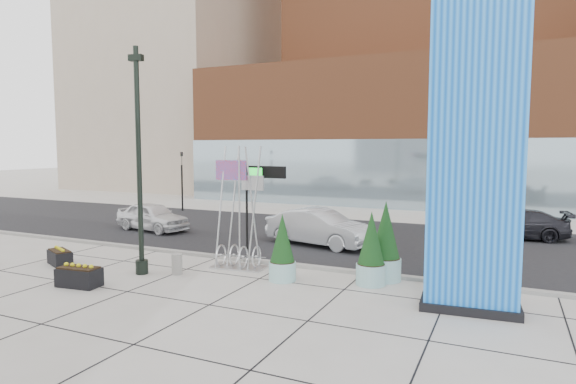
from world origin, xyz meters
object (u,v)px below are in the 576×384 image
at_px(public_art_sculpture, 239,236).
at_px(concrete_bollard, 177,264).
at_px(blue_pylon, 475,158).
at_px(car_silver_mid, 319,228).
at_px(overhead_street_sign, 261,180).
at_px(car_white_west, 153,217).
at_px(lamp_post, 140,183).

height_order(public_art_sculpture, concrete_bollard, public_art_sculpture).
bearing_deg(blue_pylon, car_silver_mid, 132.33).
height_order(blue_pylon, overhead_street_sign, blue_pylon).
height_order(concrete_bollard, car_white_west, car_white_west).
bearing_deg(car_white_west, blue_pylon, -101.10).
height_order(public_art_sculpture, car_silver_mid, public_art_sculpture).
bearing_deg(lamp_post, car_white_west, 128.07).
relative_size(blue_pylon, car_silver_mid, 1.73).
distance_m(lamp_post, concrete_bollard, 3.10).
bearing_deg(concrete_bollard, overhead_street_sign, 50.71).
xyz_separation_m(concrete_bollard, overhead_street_sign, (2.04, 2.49, 2.84)).
distance_m(concrete_bollard, car_silver_mid, 7.21).
height_order(public_art_sculpture, car_white_west, public_art_sculpture).
xyz_separation_m(blue_pylon, car_white_west, (-16.29, 6.34, -3.40)).
relative_size(lamp_post, car_white_west, 1.79).
xyz_separation_m(lamp_post, concrete_bollard, (1.16, 0.47, -2.84)).
bearing_deg(lamp_post, car_silver_mid, 61.19).
height_order(car_white_west, car_silver_mid, car_silver_mid).
bearing_deg(overhead_street_sign, blue_pylon, -12.58).
bearing_deg(lamp_post, blue_pylon, 3.89).
height_order(lamp_post, car_white_west, lamp_post).
relative_size(concrete_bollard, car_silver_mid, 0.14).
distance_m(concrete_bollard, car_white_west, 9.41).
distance_m(lamp_post, car_white_west, 9.31).
relative_size(blue_pylon, public_art_sculpture, 1.91).
relative_size(overhead_street_sign, car_silver_mid, 0.75).
distance_m(overhead_street_sign, car_white_west, 9.96).
height_order(blue_pylon, lamp_post, blue_pylon).
height_order(blue_pylon, concrete_bollard, blue_pylon).
distance_m(public_art_sculpture, concrete_bollard, 2.41).
height_order(lamp_post, overhead_street_sign, lamp_post).
height_order(blue_pylon, public_art_sculpture, blue_pylon).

